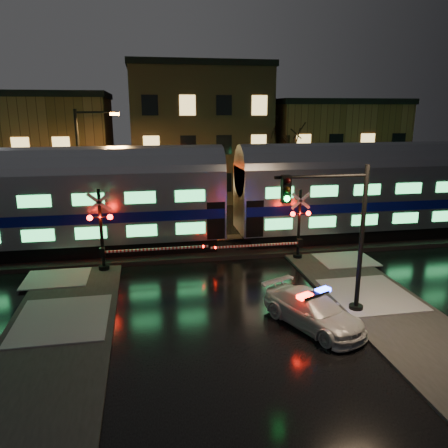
{
  "coord_description": "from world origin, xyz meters",
  "views": [
    {
      "loc": [
        -3.09,
        -19.42,
        8.06
      ],
      "look_at": [
        0.94,
        2.5,
        2.2
      ],
      "focal_mm": 35.0,
      "sensor_mm": 36.0,
      "label": 1
    }
  ],
  "objects_px": {
    "streetlight": "(84,166)",
    "police_car": "(313,311)",
    "crossing_signal_left": "(109,238)",
    "crossing_signal_right": "(293,232)",
    "traffic_light": "(340,238)"
  },
  "relations": [
    {
      "from": "streetlight",
      "to": "police_car",
      "type": "bearing_deg",
      "value": -55.25
    },
    {
      "from": "crossing_signal_left",
      "to": "streetlight",
      "type": "relative_size",
      "value": 0.75
    },
    {
      "from": "crossing_signal_right",
      "to": "streetlight",
      "type": "xyz_separation_m",
      "value": [
        -11.47,
        6.7,
        3.05
      ]
    },
    {
      "from": "crossing_signal_left",
      "to": "streetlight",
      "type": "xyz_separation_m",
      "value": [
        -1.77,
        6.69,
        2.89
      ]
    },
    {
      "from": "police_car",
      "to": "crossing_signal_left",
      "type": "bearing_deg",
      "value": 113.07
    },
    {
      "from": "crossing_signal_right",
      "to": "traffic_light",
      "type": "bearing_deg",
      "value": -94.0
    },
    {
      "from": "crossing_signal_left",
      "to": "police_car",
      "type": "bearing_deg",
      "value": -42.73
    },
    {
      "from": "police_car",
      "to": "crossing_signal_right",
      "type": "bearing_deg",
      "value": 52.72
    },
    {
      "from": "crossing_signal_left",
      "to": "traffic_light",
      "type": "height_order",
      "value": "traffic_light"
    },
    {
      "from": "crossing_signal_left",
      "to": "traffic_light",
      "type": "distance_m",
      "value": 11.45
    },
    {
      "from": "crossing_signal_right",
      "to": "crossing_signal_left",
      "type": "bearing_deg",
      "value": 179.95
    },
    {
      "from": "crossing_signal_right",
      "to": "crossing_signal_left",
      "type": "distance_m",
      "value": 9.7
    },
    {
      "from": "police_car",
      "to": "traffic_light",
      "type": "height_order",
      "value": "traffic_light"
    },
    {
      "from": "police_car",
      "to": "crossing_signal_left",
      "type": "height_order",
      "value": "crossing_signal_left"
    },
    {
      "from": "police_car",
      "to": "streetlight",
      "type": "bearing_deg",
      "value": 100.55
    }
  ]
}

